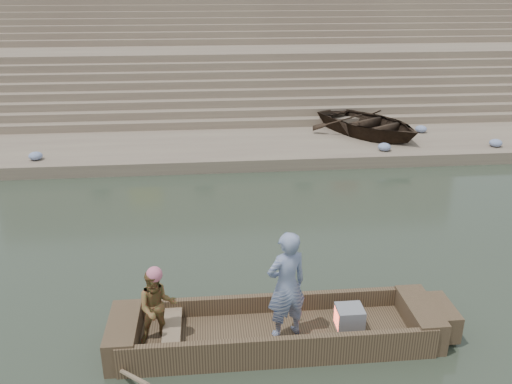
{
  "coord_description": "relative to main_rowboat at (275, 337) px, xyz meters",
  "views": [
    {
      "loc": [
        -1.64,
        -10.06,
        5.83
      ],
      "look_at": [
        -0.6,
        0.84,
        1.4
      ],
      "focal_mm": 36.88,
      "sensor_mm": 36.0,
      "label": 1
    }
  ],
  "objects": [
    {
      "name": "ground",
      "position": [
        0.6,
        2.66,
        -0.11
      ],
      "size": [
        120.0,
        120.0,
        0.0
      ],
      "primitive_type": "plane",
      "color": "#2A3628",
      "rests_on": "ground"
    },
    {
      "name": "lower_landing",
      "position": [
        0.6,
        10.66,
        0.09
      ],
      "size": [
        32.0,
        4.0,
        0.4
      ],
      "primitive_type": "cube",
      "color": "gray",
      "rests_on": "ground"
    },
    {
      "name": "mid_landing",
      "position": [
        0.6,
        18.16,
        1.29
      ],
      "size": [
        32.0,
        3.0,
        2.8
      ],
      "primitive_type": "cube",
      "color": "gray",
      "rests_on": "ground"
    },
    {
      "name": "upper_landing",
      "position": [
        0.6,
        25.16,
        2.49
      ],
      "size": [
        32.0,
        3.0,
        5.2
      ],
      "primitive_type": "cube",
      "color": "gray",
      "rests_on": "ground"
    },
    {
      "name": "ghat_steps",
      "position": [
        0.6,
        19.85,
        1.69
      ],
      "size": [
        32.0,
        11.0,
        5.2
      ],
      "color": "gray",
      "rests_on": "ground"
    },
    {
      "name": "main_rowboat",
      "position": [
        0.0,
        0.0,
        0.0
      ],
      "size": [
        5.0,
        1.3,
        0.22
      ],
      "primitive_type": "cube",
      "color": "brown",
      "rests_on": "ground"
    },
    {
      "name": "rowboat_trim",
      "position": [
        0.21,
        -0.01,
        0.2
      ],
      "size": [
        6.04,
        2.63,
        2.0
      ],
      "color": "brown",
      "rests_on": "ground"
    },
    {
      "name": "standing_man",
      "position": [
        0.16,
        -0.08,
        1.08
      ],
      "size": [
        0.82,
        0.67,
        1.93
      ],
      "primitive_type": "imported",
      "rotation": [
        0.0,
        0.0,
        3.48
      ],
      "color": "navy",
      "rests_on": "main_rowboat"
    },
    {
      "name": "rowing_man",
      "position": [
        -1.96,
        -0.05,
        0.78
      ],
      "size": [
        0.73,
        0.61,
        1.33
      ],
      "primitive_type": "imported",
      "rotation": [
        0.0,
        0.0,
        0.18
      ],
      "color": "#27772B",
      "rests_on": "main_rowboat"
    },
    {
      "name": "television",
      "position": [
        1.27,
        -0.0,
        0.31
      ],
      "size": [
        0.46,
        0.42,
        0.4
      ],
      "color": "gray",
      "rests_on": "main_rowboat"
    },
    {
      "name": "beached_rowboat",
      "position": [
        4.99,
        11.28,
        0.74
      ],
      "size": [
        4.93,
        5.33,
        0.9
      ],
      "primitive_type": "imported",
      "rotation": [
        0.0,
        0.0,
        0.56
      ],
      "color": "#2D2116",
      "rests_on": "lower_landing"
    },
    {
      "name": "cloth_bundles",
      "position": [
        0.89,
        10.32,
        0.42
      ],
      "size": [
        19.47,
        3.11,
        0.26
      ],
      "color": "#3F5999",
      "rests_on": "lower_landing"
    }
  ]
}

